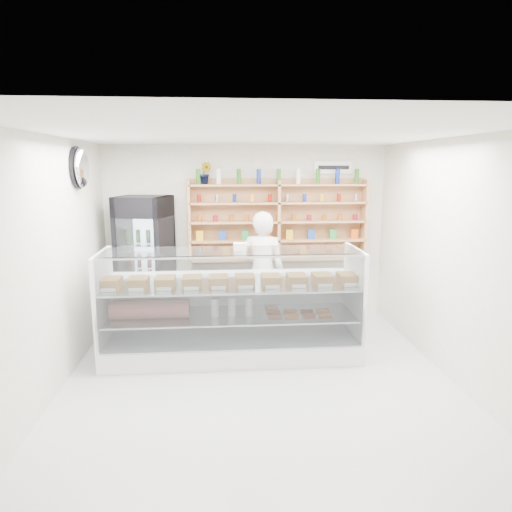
{
  "coord_description": "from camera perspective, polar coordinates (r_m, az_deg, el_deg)",
  "views": [
    {
      "loc": [
        -0.44,
        -4.84,
        2.47
      ],
      "look_at": [
        0.03,
        0.9,
        1.33
      ],
      "focal_mm": 32.0,
      "sensor_mm": 36.0,
      "label": 1
    }
  ],
  "objects": [
    {
      "name": "security_mirror",
      "position": [
        6.29,
        -20.98,
        10.26
      ],
      "size": [
        0.15,
        0.5,
        0.5
      ],
      "primitive_type": "ellipsoid",
      "color": "silver",
      "rests_on": "left_wall"
    },
    {
      "name": "room",
      "position": [
        4.98,
        0.51,
        -1.25
      ],
      "size": [
        5.0,
        5.0,
        5.0
      ],
      "color": "silver",
      "rests_on": "ground"
    },
    {
      "name": "shop_worker",
      "position": [
        6.77,
        0.79,
        -2.09
      ],
      "size": [
        0.76,
        0.59,
        1.84
      ],
      "primitive_type": "imported",
      "rotation": [
        0.0,
        0.0,
        2.89
      ],
      "color": "silver",
      "rests_on": "floor"
    },
    {
      "name": "wall_shelving",
      "position": [
        7.3,
        2.79,
        4.26
      ],
      "size": [
        2.84,
        0.28,
        1.33
      ],
      "color": "tan",
      "rests_on": "back_wall"
    },
    {
      "name": "wall_sign",
      "position": [
        7.54,
        9.65,
        10.86
      ],
      "size": [
        0.62,
        0.03,
        0.2
      ],
      "primitive_type": "cube",
      "color": "white",
      "rests_on": "back_wall"
    },
    {
      "name": "potted_plant",
      "position": [
        7.19,
        -6.34,
        10.26
      ],
      "size": [
        0.23,
        0.2,
        0.34
      ],
      "primitive_type": "imported",
      "rotation": [
        0.0,
        0.0,
        -0.34
      ],
      "color": "#1E6626",
      "rests_on": "wall_shelving"
    },
    {
      "name": "drinks_cooler",
      "position": [
        7.21,
        -13.6,
        -0.75
      ],
      "size": [
        0.88,
        0.86,
        2.03
      ],
      "rotation": [
        0.0,
        0.0,
        -0.24
      ],
      "color": "black",
      "rests_on": "floor"
    },
    {
      "name": "display_counter",
      "position": [
        6.07,
        -3.01,
        -8.95
      ],
      "size": [
        3.29,
        0.98,
        1.43
      ],
      "color": "white",
      "rests_on": "floor"
    }
  ]
}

